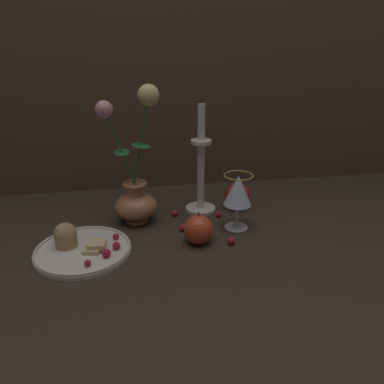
% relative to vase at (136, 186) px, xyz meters
% --- Properties ---
extents(ground_plane, '(2.40, 2.40, 0.00)m').
position_rel_vase_xyz_m(ground_plane, '(0.10, -0.07, -0.10)').
color(ground_plane, '#33281E').
rests_on(ground_plane, ground).
extents(vase, '(0.16, 0.12, 0.37)m').
position_rel_vase_xyz_m(vase, '(0.00, 0.00, 0.00)').
color(vase, '#B77042').
rests_on(vase, ground_plane).
extents(plate_with_pastries, '(0.23, 0.23, 0.07)m').
position_rel_vase_xyz_m(plate_with_pastries, '(-0.14, -0.15, -0.09)').
color(plate_with_pastries, silver).
rests_on(plate_with_pastries, ground_plane).
extents(wine_glass, '(0.08, 0.08, 0.15)m').
position_rel_vase_xyz_m(wine_glass, '(0.26, -0.08, -0.00)').
color(wine_glass, silver).
rests_on(wine_glass, ground_plane).
extents(candlestick, '(0.09, 0.09, 0.32)m').
position_rel_vase_xyz_m(candlestick, '(0.19, 0.04, 0.01)').
color(candlestick, silver).
rests_on(candlestick, ground_plane).
extents(apple_beside_vase, '(0.07, 0.07, 0.09)m').
position_rel_vase_xyz_m(apple_beside_vase, '(0.15, -0.15, -0.07)').
color(apple_beside_vase, '#D14223').
rests_on(apple_beside_vase, ground_plane).
extents(apple_near_glass, '(0.08, 0.08, 0.09)m').
position_rel_vase_xyz_m(apple_near_glass, '(0.30, 0.04, -0.07)').
color(apple_near_glass, red).
rests_on(apple_near_glass, ground_plane).
extents(berry_near_plate, '(0.02, 0.02, 0.02)m').
position_rel_vase_xyz_m(berry_near_plate, '(0.22, -0.17, -0.09)').
color(berry_near_plate, '#AD192D').
rests_on(berry_near_plate, ground_plane).
extents(berry_front_center, '(0.02, 0.02, 0.02)m').
position_rel_vase_xyz_m(berry_front_center, '(0.12, -0.08, -0.10)').
color(berry_front_center, '#AD192D').
rests_on(berry_front_center, ground_plane).
extents(berry_by_glass_stem, '(0.01, 0.01, 0.01)m').
position_rel_vase_xyz_m(berry_by_glass_stem, '(0.16, -0.07, -0.10)').
color(berry_by_glass_stem, '#AD192D').
rests_on(berry_by_glass_stem, ground_plane).
extents(berry_under_candlestick, '(0.02, 0.02, 0.02)m').
position_rel_vase_xyz_m(berry_under_candlestick, '(0.23, -0.01, -0.10)').
color(berry_under_candlestick, '#AD192D').
rests_on(berry_under_candlestick, ground_plane).
extents(berry_far_right, '(0.02, 0.02, 0.02)m').
position_rel_vase_xyz_m(berry_far_right, '(0.11, 0.01, -0.10)').
color(berry_far_right, '#AD192D').
rests_on(berry_far_right, ground_plane).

